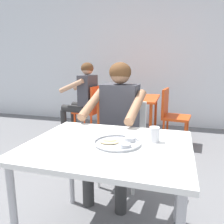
% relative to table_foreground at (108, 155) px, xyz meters
% --- Properties ---
extents(back_wall, '(12.00, 0.12, 3.40)m').
position_rel_table_foreground_xyz_m(back_wall, '(-0.02, 3.33, 1.05)').
color(back_wall, silver).
rests_on(back_wall, ground).
extents(table_foreground, '(1.02, 0.85, 0.73)m').
position_rel_table_foreground_xyz_m(table_foreground, '(0.00, 0.00, 0.00)').
color(table_foreground, white).
rests_on(table_foreground, ground).
extents(thali_tray, '(0.30, 0.30, 0.03)m').
position_rel_table_foreground_xyz_m(thali_tray, '(0.06, 0.00, 0.09)').
color(thali_tray, '#B7BABF').
rests_on(thali_tray, table_foreground).
extents(drinking_cup, '(0.07, 0.07, 0.10)m').
position_rel_table_foreground_xyz_m(drinking_cup, '(0.28, 0.12, 0.13)').
color(drinking_cup, silver).
rests_on(drinking_cup, table_foreground).
extents(chair_foreground, '(0.47, 0.44, 0.84)m').
position_rel_table_foreground_xyz_m(chair_foreground, '(-0.11, 0.89, -0.16)').
color(chair_foreground, silver).
rests_on(chair_foreground, ground).
extents(diner_foreground, '(0.52, 0.57, 1.24)m').
position_rel_table_foreground_xyz_m(diner_foreground, '(-0.12, 0.67, 0.08)').
color(diner_foreground, '#363636').
rests_on(diner_foreground, ground).
extents(table_background_red, '(0.89, 0.85, 0.71)m').
position_rel_table_foreground_xyz_m(table_background_red, '(-0.33, 2.18, -0.02)').
color(table_background_red, '#E04C19').
rests_on(table_background_red, ground).
extents(chair_red_left, '(0.44, 0.45, 0.86)m').
position_rel_table_foreground_xyz_m(chair_red_left, '(-0.98, 2.21, -0.16)').
color(chair_red_left, '#EA491A').
rests_on(chair_red_left, ground).
extents(chair_red_right, '(0.44, 0.46, 0.85)m').
position_rel_table_foreground_xyz_m(chair_red_right, '(0.33, 2.18, -0.16)').
color(chair_red_right, '#CF4718').
rests_on(chair_red_right, ground).
extents(patron_background, '(0.59, 0.54, 1.24)m').
position_rel_table_foreground_xyz_m(patron_background, '(-1.11, 2.19, 0.09)').
color(patron_background, '#2A2A2A').
rests_on(patron_background, ground).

